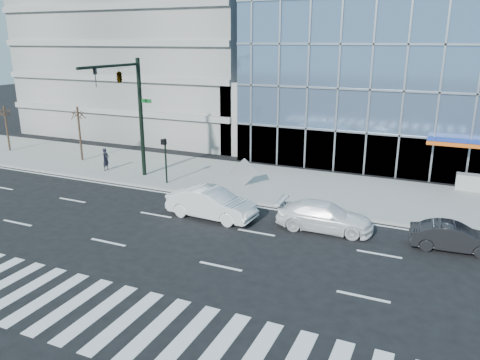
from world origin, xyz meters
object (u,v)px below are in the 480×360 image
Objects in this scene: street_tree_far at (5,112)px; tilted_panel at (244,172)px; street_tree_near at (78,114)px; dark_sedan at (454,237)px; traffic_signal at (126,90)px; pedestrian at (106,159)px; ped_signal_post at (165,154)px; white_suv at (324,216)px; white_sedan at (211,203)px.

street_tree_far is 22.59m from tilted_panel.
street_tree_near is 1.10× the size of dark_sedan.
pedestrian is (-3.24, 1.30, -5.20)m from traffic_signal.
ped_signal_post is at bearing 8.52° from traffic_signal.
street_tree_far is 35.55m from dark_sedan.
traffic_signal is 20.91m from dark_sedan.
white_suv is at bearing -11.20° from traffic_signal.
traffic_signal reaches higher than pedestrian.
white_sedan is (-6.00, -0.86, 0.11)m from white_suv.
traffic_signal is 4.93× the size of pedestrian.
ped_signal_post is at bearing 57.13° from white_sedan.
white_suv is (11.49, -3.14, -1.43)m from ped_signal_post.
street_tree_far is at bearing 77.34° from white_sedan.
street_tree_near is at bearing 72.65° from dark_sedan.
white_sedan is 12.26m from pedestrian.
street_tree_near is 14.72m from tilted_panel.
ped_signal_post reaches higher than dark_sedan.
dark_sedan is (6.00, 0.05, -0.07)m from white_suv.
pedestrian is at bearing 73.74° from white_suv.
street_tree_near is 3.25× the size of tilted_panel.
white_suv is at bearing -61.23° from tilted_panel.
traffic_signal is 10.28m from white_sedan.
tilted_panel is at bearing -2.28° from street_tree_far.
white_suv reaches higher than dark_sedan.
street_tree_far is 2.39× the size of pedestrian.
ped_signal_post is 6.92m from white_sedan.
street_tree_near is at bearing 64.28° from pedestrian.
street_tree_near is 0.87× the size of white_suv.
street_tree_near is 1.09× the size of street_tree_far.
dark_sedan is 2.37× the size of pedestrian.
pedestrian is (-5.74, 0.93, -1.18)m from ped_signal_post.
street_tree_near is 2.61× the size of pedestrian.
pedestrian is (-23.23, 4.02, 0.33)m from dark_sedan.
traffic_signal is at bearing 170.36° from tilted_panel.
tilted_panel is (10.68, 0.73, 0.11)m from pedestrian.
ped_signal_post is 17.73m from street_tree_far.
pedestrian is at bearing 69.54° from white_sedan.
pedestrian reaches higher than white_suv.
white_sedan is at bearing -23.65° from street_tree_near.
traffic_signal is 1.89× the size of street_tree_near.
white_sedan is (7.98, -3.63, -5.35)m from traffic_signal.
ped_signal_post is 12.00m from white_suv.
ped_signal_post is 17.82m from dark_sedan.
traffic_signal is 4.75m from ped_signal_post.
pedestrian is 1.25× the size of tilted_panel.
traffic_signal is 1.62× the size of white_sedan.
pedestrian is at bearing 170.81° from ped_signal_post.
ped_signal_post is 0.78× the size of street_tree_far.
pedestrian is (3.76, -1.63, -2.82)m from street_tree_near.
tilted_panel is (-0.54, 5.67, 0.26)m from white_sedan.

